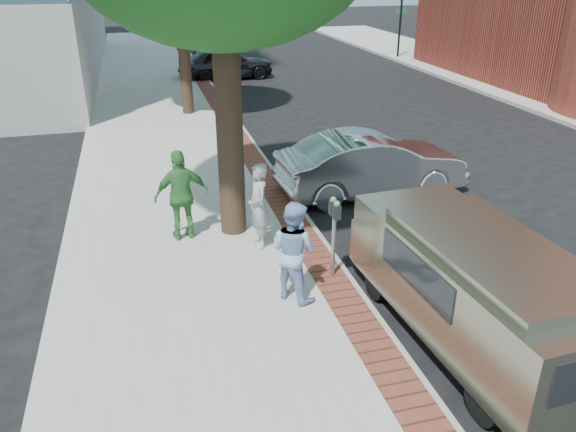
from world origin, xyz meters
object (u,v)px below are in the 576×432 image
object	(u,v)px
person_gray	(258,206)
sedan_silver	(371,164)
parking_meter	(334,222)
person_officer	(293,251)
van	(469,280)
person_green	(182,195)
bg_car	(226,63)

from	to	relation	value
person_gray	sedan_silver	size ratio (longest dim) A/B	0.37
parking_meter	person_gray	size ratio (longest dim) A/B	0.88
person_officer	van	size ratio (longest dim) A/B	0.35
parking_meter	person_officer	world-z (taller)	person_officer
person_green	van	size ratio (longest dim) A/B	0.38
bg_car	person_green	bearing A→B (deg)	161.15
person_officer	sedan_silver	world-z (taller)	person_officer
person_green	van	world-z (taller)	person_green
person_gray	bg_car	distance (m)	17.79
person_gray	person_officer	xyz separation A→B (m)	(0.16, -1.91, 0.01)
bg_car	van	distance (m)	21.03
person_gray	person_green	xyz separation A→B (m)	(-1.37, 0.72, 0.08)
parking_meter	person_officer	bearing A→B (deg)	-151.86
sedan_silver	person_green	bearing A→B (deg)	105.38
sedan_silver	person_gray	bearing A→B (deg)	121.67
sedan_silver	bg_car	distance (m)	15.39
person_green	parking_meter	bearing A→B (deg)	129.82
sedan_silver	bg_car	xyz separation A→B (m)	(-1.05, 15.36, 0.01)
parking_meter	person_gray	distance (m)	1.79
parking_meter	van	size ratio (longest dim) A/B	0.31
van	person_gray	bearing A→B (deg)	122.50
sedan_silver	bg_car	size ratio (longest dim) A/B	1.02
person_officer	person_green	distance (m)	3.05
parking_meter	van	xyz separation A→B (m)	(1.43, -1.92, -0.25)
person_officer	van	world-z (taller)	person_officer
person_officer	bg_car	distance (m)	19.67
person_green	bg_car	distance (m)	17.30
person_officer	bg_car	world-z (taller)	person_officer
person_officer	sedan_silver	size ratio (longest dim) A/B	0.37
person_gray	sedan_silver	distance (m)	4.00
sedan_silver	van	xyz separation A→B (m)	(-0.84, -5.67, 0.20)
van	parking_meter	bearing A→B (deg)	123.49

